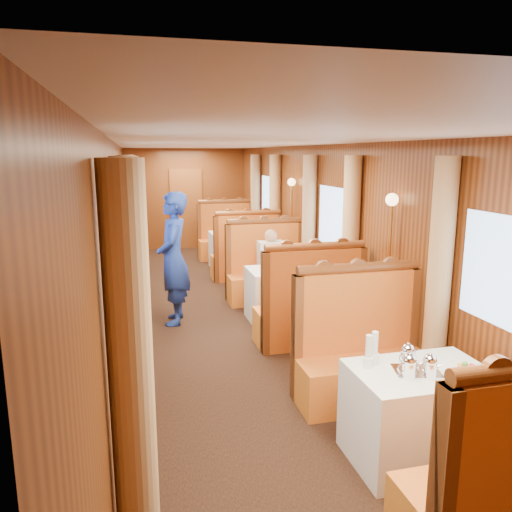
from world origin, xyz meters
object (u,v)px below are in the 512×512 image
object	(u,v)px
tea_tray	(417,371)
teapot_back	(407,358)
fruit_plate	(466,369)
teapot_left	(409,369)
steward	(173,259)
teapot_right	(430,369)
table_mid	(285,294)
banquette_far_aft	(227,240)
passenger	(271,259)
banquette_near_aft	(361,358)
banquette_mid_aft	(266,275)
table_far	(236,250)
rose_vase_far	(235,224)
rose_vase_mid	(284,257)
banquette_far_fwd	(246,257)
banquette_mid_fwd	(309,312)
table_near	(419,415)

from	to	relation	value
tea_tray	teapot_back	bearing A→B (deg)	100.70
fruit_plate	teapot_left	bearing A→B (deg)	-179.57
steward	teapot_right	bearing A→B (deg)	29.27
teapot_back	table_mid	bearing A→B (deg)	72.04
banquette_far_aft	teapot_back	distance (m)	7.94
fruit_plate	passenger	bearing A→B (deg)	94.08
banquette_near_aft	banquette_mid_aft	world-z (taller)	same
table_far	rose_vase_far	distance (m)	0.55
table_far	passenger	world-z (taller)	passenger
fruit_plate	rose_vase_mid	size ratio (longest dim) A/B	0.55
teapot_back	rose_vase_mid	size ratio (longest dim) A/B	0.49
banquette_far_fwd	tea_tray	distance (m)	6.02
banquette_mid_fwd	rose_vase_far	world-z (taller)	banquette_mid_fwd
table_near	teapot_right	size ratio (longest dim) A/B	6.22
table_near	banquette_far_fwd	size ratio (longest dim) A/B	0.78
teapot_left	teapot_right	bearing A→B (deg)	-10.96
teapot_back	steward	size ratio (longest dim) A/B	0.09
table_mid	teapot_right	size ratio (longest dim) A/B	6.22
tea_tray	teapot_left	bearing A→B (deg)	-146.43
banquette_mid_fwd	teapot_back	distance (m)	2.44
table_near	rose_vase_far	size ratio (longest dim) A/B	2.92
banquette_near_aft	teapot_left	world-z (taller)	banquette_near_aft
rose_vase_far	passenger	bearing A→B (deg)	-89.93
banquette_far_aft	teapot_back	xyz separation A→B (m)	(-0.08, -7.93, 0.40)
table_far	passenger	distance (m)	2.79
table_mid	passenger	bearing A→B (deg)	90.00
table_mid	teapot_right	bearing A→B (deg)	-90.35
table_near	passenger	bearing A→B (deg)	90.00
banquette_mid_fwd	banquette_far_aft	world-z (taller)	same
banquette_mid_fwd	teapot_right	size ratio (longest dim) A/B	7.93
table_far	rose_vase_mid	distance (m)	3.51
fruit_plate	steward	world-z (taller)	steward
tea_tray	steward	distance (m)	4.07
steward	table_far	bearing A→B (deg)	162.08
banquette_mid_fwd	teapot_right	world-z (taller)	banquette_mid_fwd
tea_tray	banquette_far_aft	bearing A→B (deg)	89.57
banquette_mid_aft	teapot_back	size ratio (longest dim) A/B	7.63
banquette_mid_aft	banquette_far_fwd	world-z (taller)	same
table_near	rose_vase_mid	bearing A→B (deg)	90.19
table_near	tea_tray	bearing A→B (deg)	-157.01
banquette_mid_fwd	teapot_back	bearing A→B (deg)	-91.92
banquette_far_fwd	passenger	size ratio (longest dim) A/B	1.76
banquette_mid_aft	teapot_right	size ratio (longest dim) A/B	7.93
teapot_back	passenger	bearing A→B (deg)	72.27
banquette_mid_fwd	rose_vase_mid	world-z (taller)	banquette_mid_fwd
banquette_mid_fwd	tea_tray	size ratio (longest dim) A/B	3.94
table_near	banquette_far_fwd	bearing A→B (deg)	90.00
steward	banquette_far_aft	bearing A→B (deg)	167.63
rose_vase_mid	fruit_plate	bearing A→B (deg)	-84.95
tea_tray	fruit_plate	distance (m)	0.38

